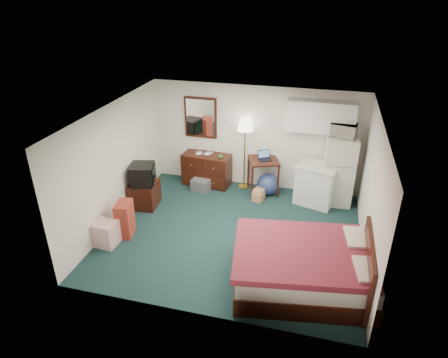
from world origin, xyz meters
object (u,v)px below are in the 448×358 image
(tv_stand, at_px, (144,194))
(desk, at_px, (263,176))
(kitchen_counter, at_px, (316,185))
(fridge, at_px, (338,170))
(dresser, at_px, (207,169))
(suitcase, at_px, (125,219))
(bed, at_px, (303,268))
(floor_lamp, at_px, (245,154))

(tv_stand, bearing_deg, desk, 23.60)
(kitchen_counter, relative_size, fridge, 0.57)
(dresser, distance_m, fridge, 3.15)
(suitcase, bearing_deg, bed, -19.85)
(bed, relative_size, suitcase, 3.04)
(tv_stand, xyz_separation_m, suitcase, (0.12, -1.16, 0.07))
(floor_lamp, relative_size, suitcase, 2.48)
(dresser, relative_size, bed, 0.53)
(floor_lamp, relative_size, bed, 0.82)
(dresser, xyz_separation_m, suitcase, (-0.94, -2.54, -0.04))
(tv_stand, bearing_deg, suitcase, -88.82)
(desk, bearing_deg, suitcase, -153.10)
(desk, distance_m, suitcase, 3.43)
(bed, bearing_deg, desk, 102.41)
(kitchen_counter, bearing_deg, fridge, 37.34)
(bed, bearing_deg, floor_lamp, 108.86)
(tv_stand, height_order, suitcase, suitcase)
(fridge, bearing_deg, bed, -104.97)
(dresser, height_order, bed, dresser)
(kitchen_counter, relative_size, suitcase, 1.26)
(dresser, bearing_deg, tv_stand, -121.99)
(tv_stand, bearing_deg, kitchen_counter, 11.89)
(dresser, height_order, desk, desk)
(dresser, height_order, fridge, fridge)
(dresser, relative_size, fridge, 0.73)
(floor_lamp, height_order, kitchen_counter, floor_lamp)
(suitcase, bearing_deg, desk, 36.34)
(floor_lamp, height_order, fridge, floor_lamp)
(fridge, relative_size, tv_stand, 2.53)
(dresser, bearing_deg, bed, -44.68)
(floor_lamp, height_order, desk, floor_lamp)
(kitchen_counter, bearing_deg, tv_stand, -147.35)
(bed, bearing_deg, dresser, 120.95)
(desk, xyz_separation_m, fridge, (1.70, -0.05, 0.37))
(dresser, distance_m, kitchen_counter, 2.69)
(desk, xyz_separation_m, tv_stand, (-2.48, -1.33, -0.14))
(desk, xyz_separation_m, kitchen_counter, (1.26, -0.22, 0.03))
(kitchen_counter, relative_size, bed, 0.41)
(dresser, xyz_separation_m, tv_stand, (-1.06, -1.38, -0.11))
(fridge, height_order, bed, fridge)
(tv_stand, bearing_deg, bed, -30.24)
(kitchen_counter, height_order, suitcase, kitchen_counter)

